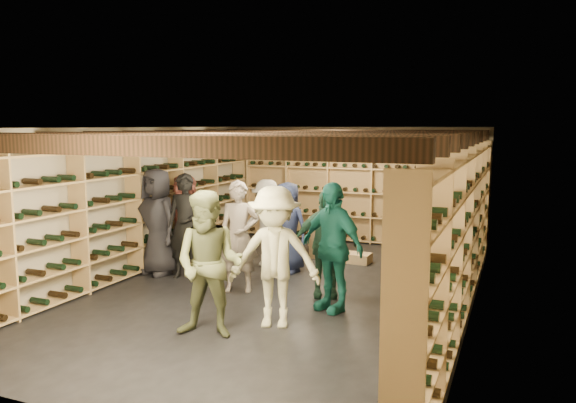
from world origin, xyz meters
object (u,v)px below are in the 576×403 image
(person_5, at_px, (185,218))
(person_7, at_px, (239,236))
(crate_stack_right, at_px, (327,240))
(person_8, at_px, (437,232))
(person_0, at_px, (158,222))
(person_9, at_px, (267,223))
(person_3, at_px, (275,257))
(person_4, at_px, (332,247))
(crate_stack_left, at_px, (322,236))
(person_10, at_px, (325,244))
(person_1, at_px, (186,226))
(person_2, at_px, (209,265))
(person_6, at_px, (287,227))
(crate_loose, at_px, (356,258))

(person_5, height_order, person_7, person_7)
(crate_stack_right, distance_m, person_8, 2.60)
(person_0, relative_size, person_9, 1.16)
(person_3, distance_m, person_4, 0.96)
(crate_stack_right, bearing_deg, crate_stack_left, 121.98)
(crate_stack_left, relative_size, person_10, 0.44)
(crate_stack_left, height_order, person_5, person_5)
(person_1, bearing_deg, crate_stack_left, 44.27)
(crate_stack_right, xyz_separation_m, person_4, (0.98, -2.74, 0.51))
(crate_stack_right, xyz_separation_m, person_2, (-0.03, -4.17, 0.51))
(crate_stack_left, distance_m, person_5, 2.62)
(person_2, distance_m, person_10, 2.10)
(person_9, bearing_deg, person_8, -18.02)
(person_1, height_order, person_5, person_1)
(crate_stack_left, relative_size, person_4, 0.40)
(person_1, relative_size, person_6, 1.12)
(crate_stack_right, distance_m, person_9, 1.27)
(person_1, height_order, person_8, person_8)
(person_6, distance_m, person_9, 0.55)
(crate_stack_left, distance_m, person_4, 3.36)
(person_1, bearing_deg, person_10, -17.89)
(person_6, bearing_deg, person_1, -138.90)
(person_7, height_order, person_8, person_8)
(person_10, bearing_deg, person_5, 143.06)
(person_1, bearing_deg, person_5, 108.23)
(person_1, relative_size, person_4, 0.99)
(crate_stack_right, xyz_separation_m, person_10, (0.70, -2.21, 0.43))
(person_3, relative_size, person_6, 1.14)
(person_3, relative_size, person_5, 1.07)
(person_4, bearing_deg, person_1, -169.39)
(person_1, bearing_deg, crate_loose, 26.00)
(crate_loose, relative_size, person_6, 0.33)
(crate_stack_left, height_order, person_2, person_2)
(person_7, relative_size, person_8, 0.93)
(crate_stack_left, relative_size, person_3, 0.40)
(person_1, distance_m, person_7, 1.18)
(person_3, distance_m, person_7, 1.56)
(person_1, bearing_deg, person_8, -4.38)
(person_6, bearing_deg, person_10, -40.65)
(person_7, height_order, person_9, person_7)
(crate_stack_left, height_order, person_6, person_6)
(crate_stack_right, bearing_deg, person_9, -132.13)
(person_7, bearing_deg, person_6, 62.66)
(person_5, relative_size, person_7, 0.97)
(person_5, xyz_separation_m, person_9, (1.41, 0.39, -0.05))
(person_10, bearing_deg, person_6, 114.46)
(crate_stack_right, relative_size, person_9, 0.45)
(crate_loose, bearing_deg, person_0, -144.79)
(crate_stack_left, relative_size, person_6, 0.45)
(person_6, bearing_deg, crate_stack_right, 80.06)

